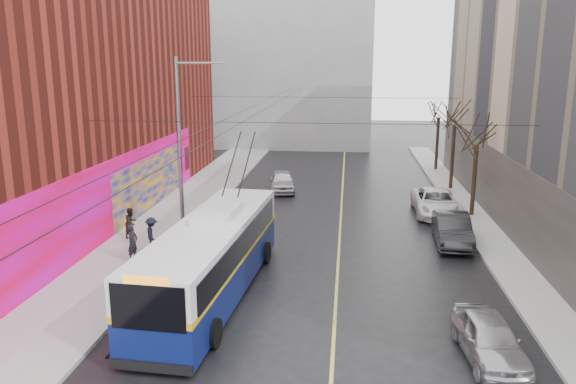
# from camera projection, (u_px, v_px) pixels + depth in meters

# --- Properties ---
(ground) EXTENTS (140.00, 140.00, 0.00)m
(ground) POSITION_uv_depth(u_px,v_px,m) (286.00, 344.00, 17.86)
(ground) COLOR black
(ground) RESTS_ON ground
(sidewalk_left) EXTENTS (4.00, 60.00, 0.15)m
(sidewalk_left) POSITION_uv_depth(u_px,v_px,m) (164.00, 226.00, 30.29)
(sidewalk_left) COLOR gray
(sidewalk_left) RESTS_ON ground
(sidewalk_right) EXTENTS (2.00, 60.00, 0.15)m
(sidewalk_right) POSITION_uv_depth(u_px,v_px,m) (488.00, 237.00, 28.52)
(sidewalk_right) COLOR gray
(sidewalk_right) RESTS_ON ground
(lane_line) EXTENTS (0.12, 50.00, 0.01)m
(lane_line) POSITION_uv_depth(u_px,v_px,m) (340.00, 223.00, 31.25)
(lane_line) COLOR #BFB74C
(lane_line) RESTS_ON ground
(building_left) EXTENTS (12.11, 36.00, 14.00)m
(building_left) POSITION_uv_depth(u_px,v_px,m) (31.00, 94.00, 31.47)
(building_left) COLOR maroon
(building_left) RESTS_ON ground
(building_far) EXTENTS (20.50, 12.10, 18.00)m
(building_far) POSITION_uv_depth(u_px,v_px,m) (277.00, 59.00, 59.97)
(building_far) COLOR gray
(building_far) RESTS_ON ground
(streetlight_pole) EXTENTS (2.65, 0.60, 9.00)m
(streetlight_pole) POSITION_uv_depth(u_px,v_px,m) (183.00, 145.00, 27.07)
(streetlight_pole) COLOR slate
(streetlight_pole) RESTS_ON ground
(catenary_wires) EXTENTS (18.00, 60.00, 0.22)m
(catenary_wires) POSITION_uv_depth(u_px,v_px,m) (270.00, 108.00, 30.99)
(catenary_wires) COLOR black
(tree_near) EXTENTS (3.20, 3.20, 6.40)m
(tree_near) POSITION_uv_depth(u_px,v_px,m) (478.00, 131.00, 31.27)
(tree_near) COLOR black
(tree_near) RESTS_ON ground
(tree_mid) EXTENTS (3.20, 3.20, 6.68)m
(tree_mid) POSITION_uv_depth(u_px,v_px,m) (455.00, 114.00, 37.98)
(tree_mid) COLOR black
(tree_mid) RESTS_ON ground
(tree_far) EXTENTS (3.20, 3.20, 6.57)m
(tree_far) POSITION_uv_depth(u_px,v_px,m) (439.00, 108.00, 44.78)
(tree_far) COLOR black
(tree_far) RESTS_ON ground
(puddle) EXTENTS (2.08, 2.89, 0.01)m
(puddle) POSITION_uv_depth(u_px,v_px,m) (154.00, 338.00, 18.29)
(puddle) COLOR black
(puddle) RESTS_ON ground
(pigeons_flying) EXTENTS (3.29, 4.20, 2.34)m
(pigeons_flying) POSITION_uv_depth(u_px,v_px,m) (256.00, 100.00, 26.98)
(pigeons_flying) COLOR slate
(trolleybus) EXTENTS (3.36, 11.99, 5.62)m
(trolleybus) POSITION_uv_depth(u_px,v_px,m) (212.00, 257.00, 21.23)
(trolleybus) COLOR #0A144C
(trolleybus) RESTS_ON ground
(parked_car_a) EXTENTS (1.92, 4.05, 1.34)m
(parked_car_a) POSITION_uv_depth(u_px,v_px,m) (489.00, 338.00, 16.86)
(parked_car_a) COLOR #AAA9AE
(parked_car_a) RESTS_ON ground
(parked_car_b) EXTENTS (1.79, 4.63, 1.51)m
(parked_car_b) POSITION_uv_depth(u_px,v_px,m) (452.00, 229.00, 27.46)
(parked_car_b) COLOR black
(parked_car_b) RESTS_ON ground
(parked_car_c) EXTENTS (2.47, 5.33, 1.48)m
(parked_car_c) POSITION_uv_depth(u_px,v_px,m) (436.00, 202.00, 32.74)
(parked_car_c) COLOR white
(parked_car_c) RESTS_ON ground
(following_car) EXTENTS (2.21, 4.31, 1.41)m
(following_car) POSITION_uv_depth(u_px,v_px,m) (282.00, 181.00, 38.74)
(following_car) COLOR #B9B8BE
(following_car) RESTS_ON ground
(pedestrian_a) EXTENTS (0.52, 0.67, 1.63)m
(pedestrian_a) POSITION_uv_depth(u_px,v_px,m) (133.00, 243.00, 24.76)
(pedestrian_a) COLOR black
(pedestrian_a) RESTS_ON sidewalk_left
(pedestrian_b) EXTENTS (0.78, 0.88, 1.52)m
(pedestrian_b) POSITION_uv_depth(u_px,v_px,m) (131.00, 223.00, 28.05)
(pedestrian_b) COLOR black
(pedestrian_b) RESTS_ON sidewalk_left
(pedestrian_c) EXTENTS (0.94, 1.15, 1.55)m
(pedestrian_c) POSITION_uv_depth(u_px,v_px,m) (152.00, 234.00, 26.21)
(pedestrian_c) COLOR black
(pedestrian_c) RESTS_ON sidewalk_left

